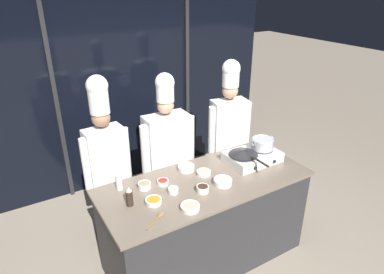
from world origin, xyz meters
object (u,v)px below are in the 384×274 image
Objects in this scene: stock_pot at (263,143)px; prep_bowl_mushrooms at (144,185)px; prep_bowl_shrimp at (190,207)px; chef_sous at (167,144)px; chef_line at (229,125)px; portable_stove at (252,157)px; prep_bowl_soy_glaze at (203,188)px; squeeze_bottle_soy at (129,197)px; prep_bowl_bell_pepper at (163,182)px; frying_pan at (244,153)px; prep_bowl_carrots at (154,201)px; prep_bowl_chicken at (186,167)px; chef_head at (105,152)px; squeeze_bottle_clear at (119,181)px; prep_bowl_noodles at (223,181)px; prep_bowl_ginger at (204,172)px; prep_bowl_rice at (173,190)px; serving_spoon_slotted at (159,217)px.

stock_pot is 2.10× the size of prep_bowl_mushrooms.
prep_bowl_shrimp is (0.19, -0.48, -0.01)m from prep_bowl_mushrooms.
chef_line is (0.79, -0.05, 0.07)m from chef_sous.
prep_bowl_soy_glaze is (-0.74, -0.20, -0.02)m from portable_stove.
squeeze_bottle_soy is at bearing -177.73° from portable_stove.
stock_pot reaches higher than prep_bowl_bell_pepper.
frying_pan is at bearing -178.11° from portable_stove.
prep_bowl_shrimp is at bearing -37.91° from squeeze_bottle_soy.
prep_bowl_chicken is (0.51, 0.33, 0.01)m from prep_bowl_carrots.
prep_bowl_chicken is 0.09× the size of chef_sous.
chef_head is (-0.14, 0.80, 0.13)m from prep_bowl_carrots.
prep_bowl_noodles is (0.83, -0.41, -0.06)m from squeeze_bottle_clear.
prep_bowl_noodles is at bearing -77.05° from prep_bowl_ginger.
prep_bowl_rice is at bearing -175.18° from portable_stove.
prep_bowl_ginger is 0.08× the size of chef_head.
chef_head is (0.03, 0.45, 0.07)m from squeeze_bottle_clear.
prep_bowl_shrimp is at bearing 51.71° from chef_line.
prep_bowl_ginger is at bearing -7.26° from prep_bowl_mushrooms.
prep_bowl_bell_pepper is at bearing -8.24° from prep_bowl_mushrooms.
prep_bowl_soy_glaze is 0.70× the size of prep_bowl_shrimp.
prep_bowl_carrots is (-0.20, -0.22, -0.00)m from prep_bowl_bell_pepper.
stock_pot is 1.10m from prep_bowl_rice.
prep_bowl_soy_glaze reaches higher than prep_bowl_carrots.
stock_pot is at bearing 150.72° from chef_head.
prep_bowl_shrimp is (-0.39, -0.40, 0.00)m from prep_bowl_ginger.
prep_bowl_soy_glaze is at bearing -37.23° from prep_bowl_mushrooms.
squeeze_bottle_soy reaches higher than prep_bowl_shrimp.
prep_bowl_mushrooms is 0.49m from prep_bowl_chicken.
squeeze_bottle_clear is 0.23m from prep_bowl_mushrooms.
prep_bowl_noodles reaches higher than prep_bowl_shrimp.
prep_bowl_bell_pepper is at bearing 130.03° from prep_bowl_soy_glaze.
chef_sous is at bearing 84.82° from prep_bowl_chicken.
chef_sous is (-0.11, 0.88, 0.04)m from prep_bowl_noodles.
prep_bowl_bell_pepper is 0.69m from chef_sous.
chef_line reaches higher than prep_bowl_chicken.
prep_bowl_noodles is 1.21× the size of prep_bowl_carrots.
portable_stove is at bearing -3.94° from prep_bowl_ginger.
squeeze_bottle_soy is at bearing 142.09° from prep_bowl_shrimp.
squeeze_bottle_clear is 0.39m from prep_bowl_carrots.
prep_bowl_mushrooms is (-1.03, 0.12, -0.10)m from frying_pan.
prep_bowl_carrots is 0.60m from prep_bowl_chicken.
prep_bowl_soy_glaze is 0.06× the size of chef_line.
prep_bowl_soy_glaze is at bearing -99.06° from prep_bowl_chicken.
stock_pot is 1.48m from squeeze_bottle_soy.
portable_stove reaches higher than serving_spoon_slotted.
squeeze_bottle_soy is 0.27m from prep_bowl_mushrooms.
prep_bowl_chicken is at bearing -1.61° from squeeze_bottle_clear.
squeeze_bottle_clear is 0.39m from prep_bowl_bell_pepper.
serving_spoon_slotted is (-0.55, -0.52, -0.02)m from prep_bowl_chicken.
prep_bowl_mushrooms is (-0.64, 0.31, 0.00)m from prep_bowl_noodles.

